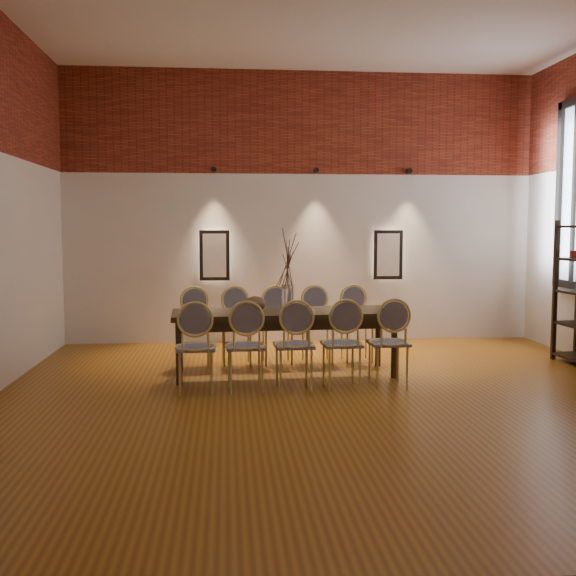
{
  "coord_description": "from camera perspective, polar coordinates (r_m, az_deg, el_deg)",
  "views": [
    {
      "loc": [
        -1.13,
        -6.53,
        1.7
      ],
      "look_at": [
        -0.46,
        0.75,
        1.05
      ],
      "focal_mm": 42.0,
      "sensor_mm": 36.0,
      "label": 1
    }
  ],
  "objects": [
    {
      "name": "vase",
      "position": [
        7.75,
        -0.03,
        -0.84
      ],
      "size": [
        0.14,
        0.14,
        0.3
      ],
      "primitive_type": "cylinder",
      "color": "silver",
      "rests_on": "dining_table"
    },
    {
      "name": "chair_near_c",
      "position": [
        7.13,
        0.5,
        -4.86
      ],
      "size": [
        0.46,
        0.46,
        0.94
      ],
      "primitive_type": null,
      "rotation": [
        0.0,
        0.0,
        0.05
      ],
      "color": "#E2CD6F",
      "rests_on": "floor"
    },
    {
      "name": "dining_table",
      "position": [
        7.82,
        -0.27,
        -4.67
      ],
      "size": [
        2.61,
        0.96,
        0.75
      ],
      "primitive_type": "cube",
      "rotation": [
        0.0,
        0.0,
        0.05
      ],
      "color": "#372712",
      "rests_on": "floor"
    },
    {
      "name": "spot_fixture_mid",
      "position": [
        10.07,
        2.39,
        9.93
      ],
      "size": [
        0.08,
        0.1,
        0.08
      ],
      "primitive_type": "cylinder",
      "rotation": [
        1.57,
        0.0,
        0.0
      ],
      "color": "black",
      "rests_on": "wall_back"
    },
    {
      "name": "chair_near_b",
      "position": [
        7.07,
        -3.65,
        -4.95
      ],
      "size": [
        0.46,
        0.46,
        0.94
      ],
      "primitive_type": null,
      "rotation": [
        0.0,
        0.0,
        0.05
      ],
      "color": "#E2CD6F",
      "rests_on": "floor"
    },
    {
      "name": "bowl",
      "position": [
        7.67,
        -2.78,
        -1.36
      ],
      "size": [
        0.24,
        0.24,
        0.18
      ],
      "primitive_type": "ellipsoid",
      "color": "brown",
      "rests_on": "dining_table"
    },
    {
      "name": "wall_back",
      "position": [
        10.14,
        1.15,
        6.78
      ],
      "size": [
        7.0,
        0.1,
        4.0
      ],
      "primitive_type": "cube",
      "color": "silver",
      "rests_on": "ground"
    },
    {
      "name": "brick_band_back",
      "position": [
        10.19,
        1.21,
        13.84
      ],
      "size": [
        7.0,
        0.02,
        1.5
      ],
      "primitive_type": "cube",
      "color": "maroon",
      "rests_on": "ground"
    },
    {
      "name": "chair_near_a",
      "position": [
        7.05,
        -7.84,
        -5.02
      ],
      "size": [
        0.46,
        0.46,
        0.94
      ],
      "primitive_type": null,
      "rotation": [
        0.0,
        0.0,
        0.05
      ],
      "color": "#E2CD6F",
      "rests_on": "floor"
    },
    {
      "name": "chair_far_a",
      "position": [
        8.42,
        -7.9,
        -3.36
      ],
      "size": [
        0.46,
        0.46,
        0.94
      ],
      "primitive_type": null,
      "rotation": [
        0.0,
        0.0,
        3.19
      ],
      "color": "#E2CD6F",
      "rests_on": "floor"
    },
    {
      "name": "niche_left",
      "position": [
        9.99,
        -6.24,
        2.76
      ],
      "size": [
        0.36,
        0.06,
        0.66
      ],
      "primitive_type": "cube",
      "color": "#FFEAC6",
      "rests_on": "wall_back"
    },
    {
      "name": "book",
      "position": [
        7.91,
        0.44,
        -1.71
      ],
      "size": [
        0.27,
        0.19,
        0.03
      ],
      "primitive_type": "cube",
      "rotation": [
        0.0,
        0.0,
        0.05
      ],
      "color": "#851A65",
      "rests_on": "dining_table"
    },
    {
      "name": "window_frame",
      "position": [
        9.68,
        23.11,
        7.35
      ],
      "size": [
        0.08,
        0.9,
        2.5
      ],
      "primitive_type": "cube",
      "color": "black",
      "rests_on": "wall_right"
    },
    {
      "name": "chair_near_d",
      "position": [
        7.22,
        4.55,
        -4.74
      ],
      "size": [
        0.46,
        0.46,
        0.94
      ],
      "primitive_type": null,
      "rotation": [
        0.0,
        0.0,
        0.05
      ],
      "color": "#E2CD6F",
      "rests_on": "floor"
    },
    {
      "name": "chair_far_d",
      "position": [
        8.56,
        2.51,
        -3.18
      ],
      "size": [
        0.46,
        0.46,
        0.94
      ],
      "primitive_type": null,
      "rotation": [
        0.0,
        0.0,
        3.19
      ],
      "color": "#E2CD6F",
      "rests_on": "floor"
    },
    {
      "name": "chair_far_c",
      "position": [
        8.48,
        -0.91,
        -3.25
      ],
      "size": [
        0.46,
        0.46,
        0.94
      ],
      "primitive_type": null,
      "rotation": [
        0.0,
        0.0,
        3.19
      ],
      "color": "#E2CD6F",
      "rests_on": "floor"
    },
    {
      "name": "spot_fixture_right",
      "position": [
        10.35,
        10.2,
        9.72
      ],
      "size": [
        0.08,
        0.1,
        0.08
      ],
      "primitive_type": "cylinder",
      "rotation": [
        1.57,
        0.0,
        0.0
      ],
      "color": "black",
      "rests_on": "wall_back"
    },
    {
      "name": "chair_far_b",
      "position": [
        8.44,
        -4.39,
        -3.31
      ],
      "size": [
        0.46,
        0.46,
        0.94
      ],
      "primitive_type": null,
      "rotation": [
        0.0,
        0.0,
        3.19
      ],
      "color": "#E2CD6F",
      "rests_on": "floor"
    },
    {
      "name": "wall_front",
      "position": [
        3.2,
        15.72,
        10.24
      ],
      "size": [
        7.0,
        0.1,
        4.0
      ],
      "primitive_type": "cube",
      "color": "silver",
      "rests_on": "ground"
    },
    {
      "name": "chair_far_e",
      "position": [
        8.67,
        5.86,
        -3.09
      ],
      "size": [
        0.46,
        0.46,
        0.94
      ],
      "primitive_type": null,
      "rotation": [
        0.0,
        0.0,
        3.19
      ],
      "color": "#E2CD6F",
      "rests_on": "floor"
    },
    {
      "name": "spot_fixture_left",
      "position": [
        9.98,
        -6.31,
        9.94
      ],
      "size": [
        0.08,
        0.1,
        0.08
      ],
      "primitive_type": "cylinder",
      "rotation": [
        1.57,
        0.0,
        0.0
      ],
      "color": "black",
      "rests_on": "wall_back"
    },
    {
      "name": "window_glass",
      "position": [
        9.69,
        23.21,
        7.34
      ],
      "size": [
        0.02,
        0.78,
        2.38
      ],
      "primitive_type": "cube",
      "color": "silver",
      "rests_on": "wall_right"
    },
    {
      "name": "chair_near_e",
      "position": [
        7.35,
        8.49,
        -4.61
      ],
      "size": [
        0.46,
        0.46,
        0.94
      ],
      "primitive_type": null,
      "rotation": [
        0.0,
        0.0,
        0.05
      ],
      "color": "#E2CD6F",
      "rests_on": "floor"
    },
    {
      "name": "niche_right",
      "position": [
        10.28,
        8.44,
        2.8
      ],
      "size": [
        0.36,
        0.06,
        0.66
      ],
      "primitive_type": "cube",
      "color": "#FFEAC6",
      "rests_on": "wall_back"
    },
    {
      "name": "window_mullion",
      "position": [
        9.68,
        23.11,
        7.35
      ],
      "size": [
        0.06,
        0.06,
        2.4
      ],
      "primitive_type": "cube",
      "color": "black",
      "rests_on": "wall_right"
    },
    {
      "name": "dried_branches",
      "position": [
        7.72,
        -0.03,
        2.49
      ],
      "size": [
        0.5,
        0.5,
        0.7
      ],
      "primitive_type": null,
      "color": "#4C352A",
      "rests_on": "vase"
    },
    {
      "name": "floor",
      "position": [
        6.84,
        4.48,
        -9.41
      ],
      "size": [
        7.0,
        7.0,
        0.02
      ],
      "primitive_type": "cube",
      "color": "#955815",
      "rests_on": "ground"
    }
  ]
}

